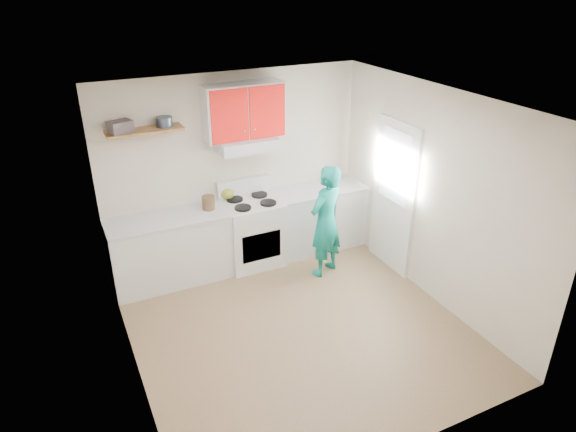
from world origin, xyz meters
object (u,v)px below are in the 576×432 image
stove (252,232)px  kettle (227,193)px  crock (209,203)px  person (326,221)px  tin (164,122)px

stove → kettle: bearing=136.0°
stove → crock: size_ratio=4.58×
person → tin: bearing=-49.3°
stove → kettle: kettle is taller
tin → kettle: 1.33m
kettle → person: size_ratio=0.12×
stove → person: bearing=-41.1°
crock → person: bearing=-27.6°
tin → crock: 1.18m
stove → kettle: 0.64m
tin → crock: size_ratio=0.96×
tin → person: bearing=-25.7°
stove → tin: bearing=169.6°
tin → kettle: (0.75, 0.06, -1.10)m
tin → person: size_ratio=0.13×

